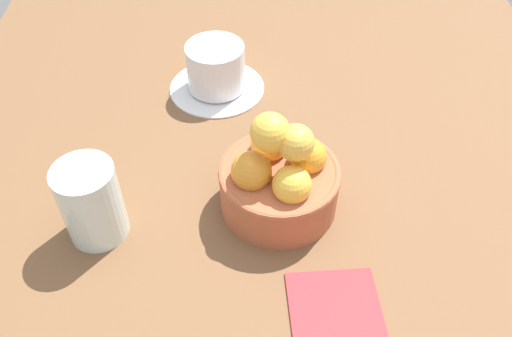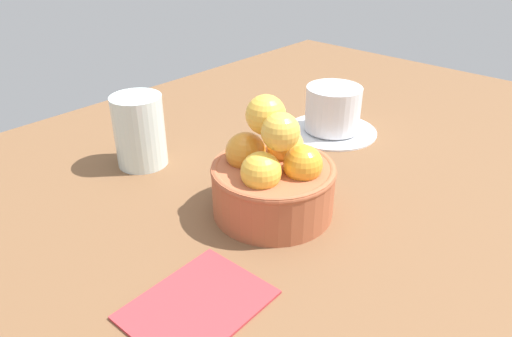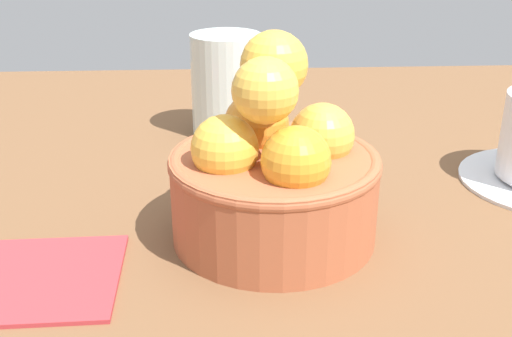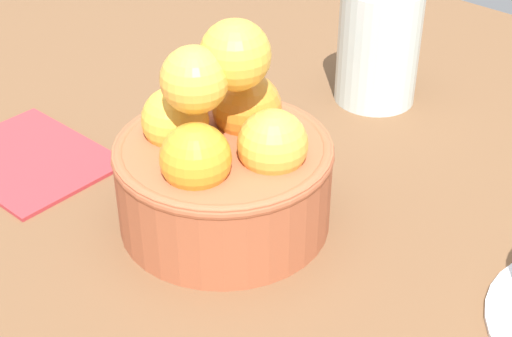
# 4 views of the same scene
# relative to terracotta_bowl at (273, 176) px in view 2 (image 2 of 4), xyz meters

# --- Properties ---
(ground_plane) EXTENTS (1.44, 0.96, 0.05)m
(ground_plane) POSITION_rel_terracotta_bowl_xyz_m (-0.00, 0.00, -0.07)
(ground_plane) COLOR brown
(terracotta_bowl) EXTENTS (0.15, 0.15, 0.15)m
(terracotta_bowl) POSITION_rel_terracotta_bowl_xyz_m (0.00, 0.00, 0.00)
(terracotta_bowl) COLOR #AD5938
(terracotta_bowl) RESTS_ON ground_plane
(coffee_cup) EXTENTS (0.15, 0.15, 0.08)m
(coffee_cup) POSITION_rel_terracotta_bowl_xyz_m (-0.24, -0.08, -0.01)
(coffee_cup) COLOR silver
(coffee_cup) RESTS_ON ground_plane
(water_glass) EXTENTS (0.07, 0.07, 0.10)m
(water_glass) POSITION_rel_terracotta_bowl_xyz_m (0.03, -0.22, 0.00)
(water_glass) COLOR silver
(water_glass) RESTS_ON ground_plane
(folded_napkin) EXTENTS (0.13, 0.10, 0.01)m
(folded_napkin) POSITION_rel_terracotta_bowl_xyz_m (0.17, 0.05, -0.05)
(folded_napkin) COLOR #B23338
(folded_napkin) RESTS_ON ground_plane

